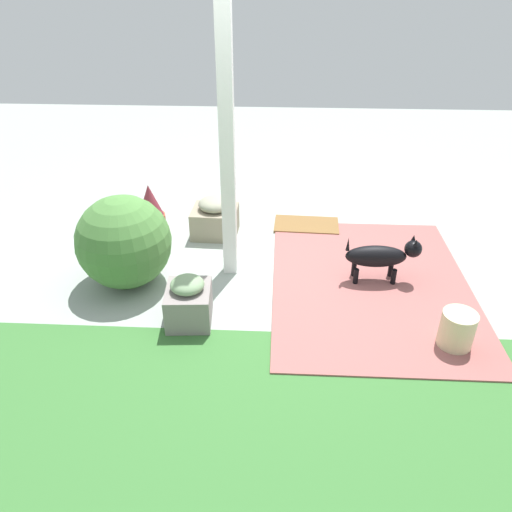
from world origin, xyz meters
The scene contains 11 objects.
ground_plane centered at (0.00, 0.00, 0.00)m, with size 12.00×12.00×0.00m, color #97A199.
brick_path centered at (-0.96, 0.28, 0.01)m, with size 1.80×2.40×0.02m, color #9C5955.
lawn_patch centered at (0.60, 2.40, 0.00)m, with size 5.20×2.80×0.01m, color #397033.
porch_pillar centered at (0.36, 0.09, 1.26)m, with size 0.12×0.12×2.52m, color white.
stone_planter_nearest centered at (0.60, -0.63, 0.20)m, with size 0.50×0.44×0.44m.
stone_planter_far centered at (0.63, 0.88, 0.19)m, with size 0.39×0.43×0.42m.
round_shrub centered at (1.29, 0.34, 0.43)m, with size 0.85×0.85×0.85m, color #497C3A.
terracotta_pot_spiky centered at (1.30, -0.65, 0.26)m, with size 0.30×0.30×0.55m.
dog centered at (-1.03, 0.21, 0.27)m, with size 0.69×0.20×0.47m.
ceramic_urn centered at (-1.48, 1.09, 0.16)m, with size 0.27×0.27×0.31m, color beige.
doormat centered at (-0.40, -0.87, 0.01)m, with size 0.72×0.40×0.03m, color brown.
Camera 1 is at (-0.09, 4.13, 2.61)m, focal length 34.89 mm.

